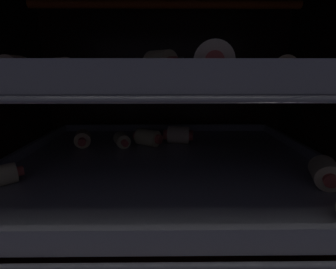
{
  "coord_description": "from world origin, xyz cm",
  "views": [
    {
      "loc": [
        -0.42,
        -36.3,
        27.35
      ],
      "look_at": [
        0.0,
        5.68,
        15.74
      ],
      "focal_mm": 25.76,
      "sensor_mm": 36.0,
      "label": 1
    }
  ],
  "objects_px": {
    "pig_in_blanket_lower_2": "(85,139)",
    "pig_in_blanket_upper_3": "(211,67)",
    "pig_in_blanket_lower_6": "(5,175)",
    "pig_in_blanket_upper_4": "(289,66)",
    "pig_in_blanket_upper_0": "(218,61)",
    "pig_in_blanket_lower_0": "(124,140)",
    "pig_in_blanket_upper_2": "(164,64)",
    "baking_tray_lower": "(168,162)",
    "oven_rack_upper": "(168,82)",
    "pig_in_blanket_lower_5": "(150,137)",
    "pig_in_blanket_upper_8": "(64,67)",
    "pig_in_blanket_upper_1": "(215,64)",
    "pig_in_blanket_upper_7": "(177,65)",
    "baking_tray_upper": "(168,77)",
    "pig_in_blanket_upper_5": "(17,66)",
    "pig_in_blanket_lower_4": "(329,173)",
    "oven_rack_lower": "(168,168)",
    "pig_in_blanket_lower_1": "(181,135)",
    "pig_in_blanket_upper_6": "(159,65)"
  },
  "relations": [
    {
      "from": "pig_in_blanket_lower_2",
      "to": "pig_in_blanket_upper_3",
      "type": "bearing_deg",
      "value": 15.49
    },
    {
      "from": "pig_in_blanket_lower_6",
      "to": "pig_in_blanket_upper_4",
      "type": "distance_m",
      "value": 0.38
    },
    {
      "from": "pig_in_blanket_upper_0",
      "to": "pig_in_blanket_upper_4",
      "type": "xyz_separation_m",
      "value": [
        0.11,
        0.09,
        -0.0
      ]
    },
    {
      "from": "pig_in_blanket_lower_0",
      "to": "pig_in_blanket_upper_2",
      "type": "bearing_deg",
      "value": -56.45
    },
    {
      "from": "baking_tray_lower",
      "to": "pig_in_blanket_lower_6",
      "type": "xyz_separation_m",
      "value": [
        -0.21,
        -0.08,
        0.02
      ]
    },
    {
      "from": "oven_rack_upper",
      "to": "baking_tray_lower",
      "type": "bearing_deg",
      "value": -90.0
    },
    {
      "from": "pig_in_blanket_lower_5",
      "to": "pig_in_blanket_upper_8",
      "type": "distance_m",
      "value": 0.2
    },
    {
      "from": "pig_in_blanket_upper_2",
      "to": "pig_in_blanket_upper_4",
      "type": "bearing_deg",
      "value": -1.34
    },
    {
      "from": "pig_in_blanket_upper_1",
      "to": "pig_in_blanket_upper_7",
      "type": "distance_m",
      "value": 0.16
    },
    {
      "from": "baking_tray_lower",
      "to": "pig_in_blanket_upper_4",
      "type": "distance_m",
      "value": 0.22
    },
    {
      "from": "pig_in_blanket_lower_0",
      "to": "pig_in_blanket_upper_2",
      "type": "relative_size",
      "value": 1.14
    },
    {
      "from": "baking_tray_upper",
      "to": "pig_in_blanket_upper_8",
      "type": "distance_m",
      "value": 0.14
    },
    {
      "from": "baking_tray_lower",
      "to": "pig_in_blanket_upper_7",
      "type": "xyz_separation_m",
      "value": [
        0.02,
        0.15,
        0.15
      ]
    },
    {
      "from": "baking_tray_lower",
      "to": "pig_in_blanket_lower_5",
      "type": "distance_m",
      "value": 0.09
    },
    {
      "from": "pig_in_blanket_lower_0",
      "to": "pig_in_blanket_upper_4",
      "type": "xyz_separation_m",
      "value": [
        0.23,
        -0.12,
        0.13
      ]
    },
    {
      "from": "pig_in_blanket_lower_6",
      "to": "pig_in_blanket_upper_5",
      "type": "height_order",
      "value": "pig_in_blanket_upper_5"
    },
    {
      "from": "pig_in_blanket_lower_6",
      "to": "pig_in_blanket_upper_0",
      "type": "relative_size",
      "value": 0.78
    },
    {
      "from": "pig_in_blanket_lower_0",
      "to": "pig_in_blanket_upper_5",
      "type": "height_order",
      "value": "pig_in_blanket_upper_5"
    },
    {
      "from": "pig_in_blanket_lower_5",
      "to": "pig_in_blanket_lower_6",
      "type": "bearing_deg",
      "value": -136.95
    },
    {
      "from": "pig_in_blanket_lower_2",
      "to": "pig_in_blanket_lower_6",
      "type": "height_order",
      "value": "pig_in_blanket_lower_2"
    },
    {
      "from": "baking_tray_lower",
      "to": "pig_in_blanket_upper_5",
      "type": "height_order",
      "value": "pig_in_blanket_upper_5"
    },
    {
      "from": "pig_in_blanket_lower_4",
      "to": "pig_in_blanket_upper_1",
      "type": "distance_m",
      "value": 0.21
    },
    {
      "from": "pig_in_blanket_upper_1",
      "to": "pig_in_blanket_upper_4",
      "type": "bearing_deg",
      "value": -29.91
    },
    {
      "from": "oven_rack_lower",
      "to": "pig_in_blanket_upper_4",
      "type": "bearing_deg",
      "value": -17.44
    },
    {
      "from": "pig_in_blanket_lower_4",
      "to": "pig_in_blanket_upper_5",
      "type": "height_order",
      "value": "pig_in_blanket_upper_5"
    },
    {
      "from": "oven_rack_upper",
      "to": "pig_in_blanket_upper_3",
      "type": "height_order",
      "value": "pig_in_blanket_upper_3"
    },
    {
      "from": "pig_in_blanket_upper_7",
      "to": "baking_tray_upper",
      "type": "bearing_deg",
      "value": -97.52
    },
    {
      "from": "pig_in_blanket_lower_1",
      "to": "pig_in_blanket_upper_4",
      "type": "bearing_deg",
      "value": -47.42
    },
    {
      "from": "baking_tray_lower",
      "to": "baking_tray_upper",
      "type": "xyz_separation_m",
      "value": [
        0.0,
        0.0,
        0.13
      ]
    },
    {
      "from": "pig_in_blanket_upper_2",
      "to": "pig_in_blanket_lower_1",
      "type": "bearing_deg",
      "value": 76.87
    },
    {
      "from": "pig_in_blanket_upper_0",
      "to": "pig_in_blanket_lower_0",
      "type": "bearing_deg",
      "value": 120.38
    },
    {
      "from": "pig_in_blanket_upper_2",
      "to": "pig_in_blanket_upper_6",
      "type": "distance_m",
      "value": 0.1
    },
    {
      "from": "pig_in_blanket_lower_1",
      "to": "pig_in_blanket_lower_2",
      "type": "bearing_deg",
      "value": -174.87
    },
    {
      "from": "pig_in_blanket_lower_4",
      "to": "pig_in_blanket_upper_5",
      "type": "xyz_separation_m",
      "value": [
        -0.39,
        0.03,
        0.13
      ]
    },
    {
      "from": "pig_in_blanket_lower_4",
      "to": "pig_in_blanket_upper_6",
      "type": "height_order",
      "value": "pig_in_blanket_upper_6"
    },
    {
      "from": "baking_tray_lower",
      "to": "pig_in_blanket_upper_8",
      "type": "relative_size",
      "value": 10.3
    },
    {
      "from": "pig_in_blanket_upper_4",
      "to": "pig_in_blanket_upper_3",
      "type": "bearing_deg",
      "value": 109.02
    },
    {
      "from": "baking_tray_lower",
      "to": "pig_in_blanket_lower_6",
      "type": "bearing_deg",
      "value": -158.08
    },
    {
      "from": "baking_tray_lower",
      "to": "pig_in_blanket_upper_1",
      "type": "bearing_deg",
      "value": 0.36
    },
    {
      "from": "oven_rack_lower",
      "to": "pig_in_blanket_lower_0",
      "type": "distance_m",
      "value": 0.11
    },
    {
      "from": "pig_in_blanket_upper_0",
      "to": "pig_in_blanket_upper_8",
      "type": "distance_m",
      "value": 0.21
    },
    {
      "from": "pig_in_blanket_upper_6",
      "to": "baking_tray_lower",
      "type": "bearing_deg",
      "value": -73.29
    },
    {
      "from": "pig_in_blanket_lower_5",
      "to": "pig_in_blanket_upper_4",
      "type": "xyz_separation_m",
      "value": [
        0.19,
        -0.13,
        0.13
      ]
    },
    {
      "from": "pig_in_blanket_upper_6",
      "to": "baking_tray_upper",
      "type": "bearing_deg",
      "value": -73.29
    },
    {
      "from": "baking_tray_lower",
      "to": "pig_in_blanket_lower_0",
      "type": "xyz_separation_m",
      "value": [
        -0.08,
        0.07,
        0.02
      ]
    },
    {
      "from": "oven_rack_lower",
      "to": "oven_rack_upper",
      "type": "height_order",
      "value": "oven_rack_upper"
    },
    {
      "from": "pig_in_blanket_lower_0",
      "to": "pig_in_blanket_lower_2",
      "type": "bearing_deg",
      "value": 177.73
    },
    {
      "from": "pig_in_blanket_lower_1",
      "to": "pig_in_blanket_lower_6",
      "type": "distance_m",
      "value": 0.29
    },
    {
      "from": "pig_in_blanket_upper_4",
      "to": "pig_in_blanket_lower_1",
      "type": "bearing_deg",
      "value": 132.58
    },
    {
      "from": "pig_in_blanket_upper_1",
      "to": "baking_tray_upper",
      "type": "bearing_deg",
      "value": -179.64
    }
  ]
}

